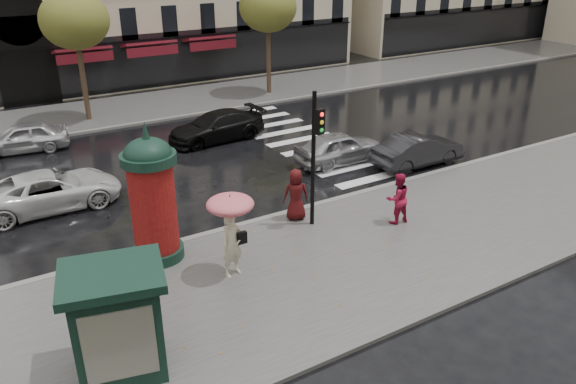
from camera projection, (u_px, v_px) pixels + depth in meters
ground at (303, 263)px, 16.82m from camera, size 160.00×160.00×0.00m
near_sidewalk at (312, 269)px, 16.41m from camera, size 90.00×7.00×0.12m
far_sidewalk at (121, 110)px, 31.61m from camera, size 90.00×6.00×0.12m
near_kerb at (255, 221)px, 19.13m from camera, size 90.00×0.25×0.14m
far_kerb at (138, 124)px, 29.26m from camera, size 90.00×0.25×0.14m
zebra_crossing at (300, 140)px, 27.13m from camera, size 3.60×11.75×0.01m
tree_far_left at (74, 21)px, 27.78m from camera, size 3.40×3.40×6.64m
tree_far_right at (268, 8)px, 32.97m from camera, size 3.40×3.40×6.64m
woman_umbrella at (231, 222)px, 15.37m from camera, size 1.31×1.31×2.52m
woman_red at (397, 198)px, 18.63m from camera, size 0.91×0.74×1.77m
man_burgundy at (296, 195)px, 18.86m from camera, size 1.02×0.83×1.80m
morris_column at (152, 195)px, 16.10m from camera, size 1.58×1.58×4.24m
traffic_light at (315, 147)px, 17.70m from camera, size 0.31×0.44×4.54m
newsstand at (118, 321)px, 11.97m from camera, size 2.47×2.22×2.55m
car_silver at (340, 148)px, 24.07m from camera, size 4.10×1.70×1.39m
car_darkgrey at (418, 150)px, 23.83m from camera, size 4.14×1.47×1.36m
car_white at (50, 190)px, 20.02m from camera, size 4.91×2.30×1.36m
car_black at (216, 126)px, 26.79m from camera, size 4.86×2.24×1.38m
car_far_silver at (22, 137)px, 25.35m from camera, size 4.13×2.10×1.35m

